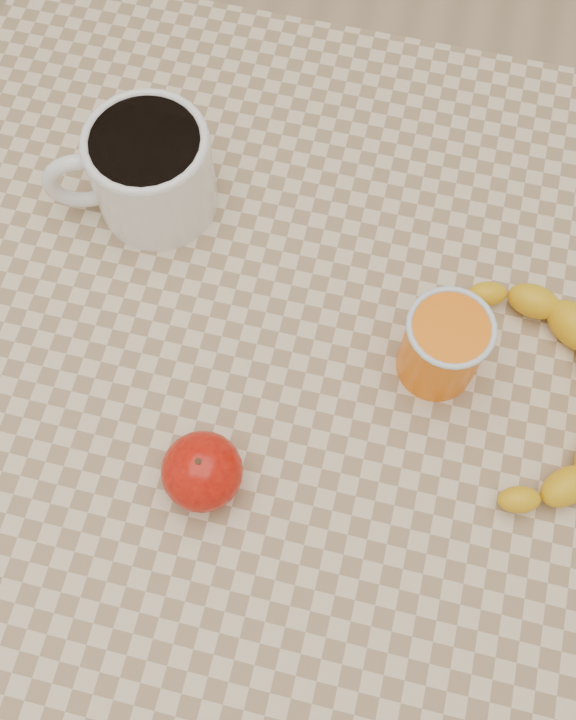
% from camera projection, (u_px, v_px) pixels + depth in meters
% --- Properties ---
extents(ground, '(3.00, 3.00, 0.00)m').
position_uv_depth(ground, '(288.00, 527.00, 1.40)').
color(ground, tan).
rests_on(ground, ground).
extents(table, '(0.80, 0.80, 0.75)m').
position_uv_depth(table, '(288.00, 401.00, 0.79)').
color(table, beige).
rests_on(table, ground).
extents(coffee_mug, '(0.17, 0.15, 0.10)m').
position_uv_depth(coffee_mug, '(148.00, 169.00, 0.73)').
color(coffee_mug, white).
rests_on(coffee_mug, table).
extents(orange_juice_glass, '(0.07, 0.07, 0.08)m').
position_uv_depth(orange_juice_glass, '(443.00, 346.00, 0.67)').
color(orange_juice_glass, orange).
rests_on(orange_juice_glass, table).
extents(apple, '(0.09, 0.09, 0.06)m').
position_uv_depth(apple, '(202.00, 471.00, 0.64)').
color(apple, '#960805').
rests_on(apple, table).
extents(banana, '(0.23, 0.29, 0.04)m').
position_uv_depth(banana, '(549.00, 395.00, 0.68)').
color(banana, yellow).
rests_on(banana, table).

